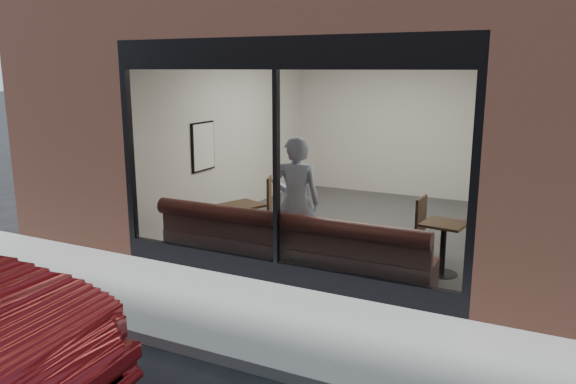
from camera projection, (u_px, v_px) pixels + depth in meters
The scene contains 21 objects.
ground at pixel (184, 350), 5.74m from camera, with size 120.00×120.00×0.00m, color black.
sidewalk_near at pixel (236, 312), 6.62m from camera, with size 40.00×2.00×0.01m, color gray.
kerb_near at pixel (181, 346), 5.69m from camera, with size 40.00×0.10×0.12m, color gray.
host_building_pier_left at pixel (254, 118), 14.02m from camera, with size 2.50×12.00×3.20m, color brown.
host_building_backfill at pixel (432, 115), 15.00m from camera, with size 5.00×6.00×3.20m, color brown.
cafe_floor at pixel (353, 227), 10.10m from camera, with size 6.00×6.00×0.00m, color #2D2D30.
cafe_ceiling at pixel (358, 45), 9.42m from camera, with size 6.00×6.00×0.00m, color white.
cafe_wall_back at pixel (402, 124), 12.37m from camera, with size 5.00×5.00×0.00m, color silver.
cafe_wall_left at pixel (234, 132), 10.85m from camera, with size 6.00×6.00×0.00m, color silver.
cafe_wall_right at pixel (507, 149), 8.68m from camera, with size 6.00×6.00×0.00m, color silver.
storefront_kick at pixel (277, 272), 7.50m from camera, with size 5.00×0.10×0.30m, color black.
storefront_header at pixel (276, 53), 6.88m from camera, with size 5.00×0.10×0.40m, color black.
storefront_mullion at pixel (276, 169), 7.20m from camera, with size 0.06×0.10×2.50m, color black.
storefront_glass at pixel (275, 169), 7.17m from camera, with size 4.80×4.80×0.00m, color white.
banquette at pixel (290, 258), 7.83m from camera, with size 4.00×0.55×0.45m, color #371514.
person at pixel (296, 203), 7.96m from camera, with size 0.69×0.46×1.90m, color #ACC6E1.
cafe_table_left at pixel (243, 205), 8.70m from camera, with size 0.56×0.56×0.04m, color black.
cafe_table_right at pixel (444, 224), 7.65m from camera, with size 0.55×0.55×0.04m, color black.
cafe_chair_left at pixel (259, 216), 10.01m from camera, with size 0.38×0.38×0.04m, color black.
cafe_chair_right at pixel (407, 241), 8.54m from camera, with size 0.46×0.46×0.04m, color black.
wall_poster at pixel (204, 146), 9.94m from camera, with size 0.02×0.61×0.81m, color white.
Camera 1 is at (3.31, -4.22, 2.82)m, focal length 35.00 mm.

